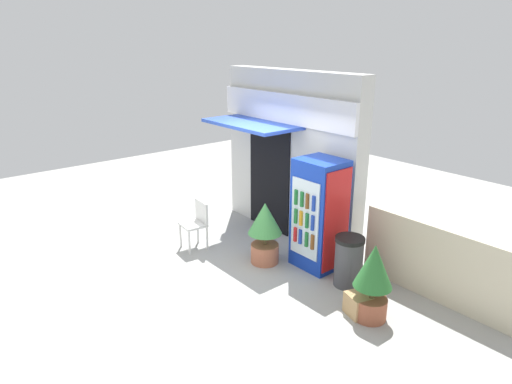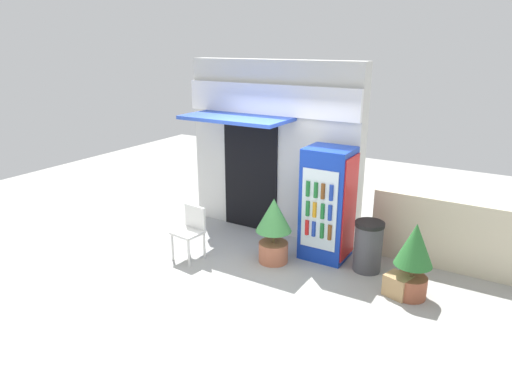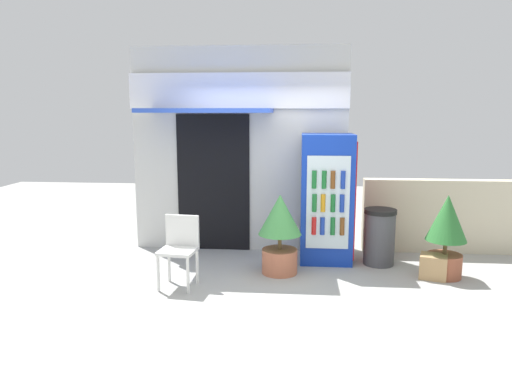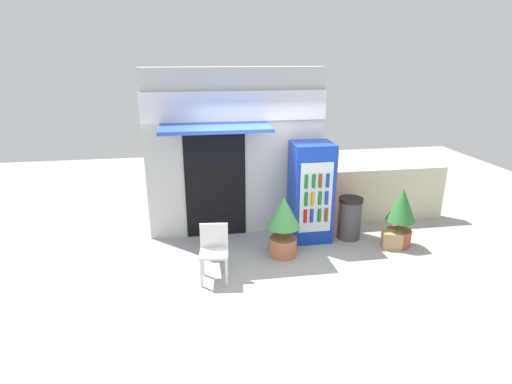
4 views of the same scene
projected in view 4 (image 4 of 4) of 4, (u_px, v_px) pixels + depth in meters
The scene contains 9 objects.
ground at pixel (279, 270), 6.53m from camera, with size 16.00×16.00×0.00m, color #A3A39E.
storefront_building at pixel (234, 152), 7.48m from camera, with size 3.26×1.25×3.08m.
drink_cooler at pixel (311, 192), 7.37m from camera, with size 0.74×0.70×1.82m.
plastic_chair at pixel (214, 248), 6.13m from camera, with size 0.47×0.44×0.87m.
potted_plant_near_shop at pixel (283, 222), 6.81m from camera, with size 0.57×0.57×1.06m.
potted_plant_curbside at pixel (401, 214), 7.17m from camera, with size 0.51×0.51×1.08m.
trash_bin at pixel (350, 218), 7.54m from camera, with size 0.44×0.44×0.79m.
stone_boundary_wall at pixel (387, 195), 8.31m from camera, with size 2.42×0.22×1.11m, color beige.
cardboard_box at pixel (392, 239), 7.24m from camera, with size 0.33×0.29×0.31m, color tan.
Camera 4 is at (-1.29, -5.64, 3.30)m, focal length 28.51 mm.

